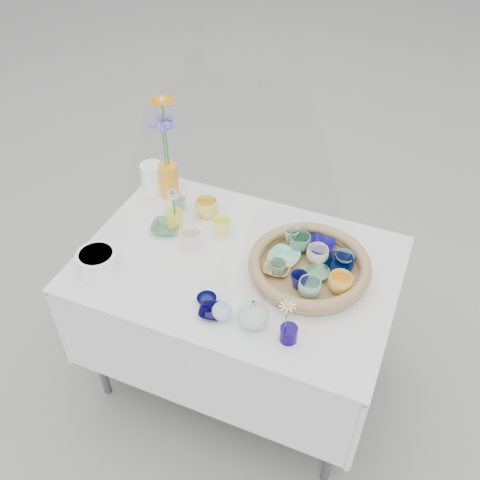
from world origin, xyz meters
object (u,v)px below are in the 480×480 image
at_px(wicker_tray, 309,267).
at_px(display_table, 238,373).
at_px(tall_vase_yellow, 169,180).
at_px(bud_vase_seafoam, 253,313).

bearing_deg(wicker_tray, display_table, -169.88).
bearing_deg(wicker_tray, tall_vase_yellow, 161.74).
xyz_separation_m(bud_vase_seafoam, tall_vase_yellow, (-0.64, 0.56, 0.02)).
xyz_separation_m(wicker_tray, tall_vase_yellow, (-0.75, 0.25, 0.04)).
bearing_deg(bud_vase_seafoam, display_table, 122.65).
distance_m(bud_vase_seafoam, tall_vase_yellow, 0.85).
bearing_deg(wicker_tray, bud_vase_seafoam, -109.01).
bearing_deg(tall_vase_yellow, display_table, -32.39).
distance_m(display_table, tall_vase_yellow, 1.01).
bearing_deg(tall_vase_yellow, wicker_tray, -18.26).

